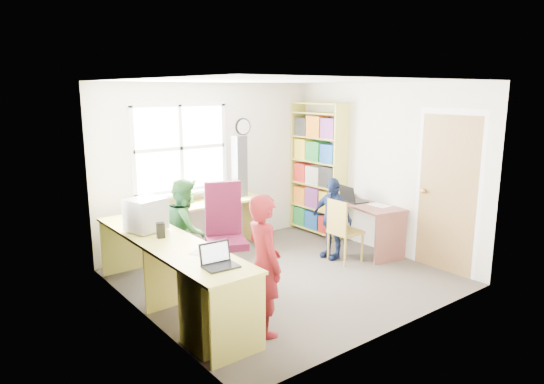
# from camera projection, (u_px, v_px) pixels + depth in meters

# --- Properties ---
(room) EXTENTS (3.64, 3.44, 2.44)m
(room) POSITION_uv_depth(u_px,v_px,m) (280.00, 180.00, 5.88)
(room) COLOR #413A33
(room) RESTS_ON ground
(l_desk) EXTENTS (2.38, 2.95, 0.75)m
(l_desk) POSITION_uv_depth(u_px,v_px,m) (203.00, 273.00, 4.96)
(l_desk) COLOR #E3DA5B
(l_desk) RESTS_ON ground
(right_desk) EXTENTS (0.78, 1.30, 0.70)m
(right_desk) POSITION_uv_depth(u_px,v_px,m) (364.00, 216.00, 7.01)
(right_desk) COLOR brown
(right_desk) RESTS_ON ground
(bookshelf) EXTENTS (0.30, 1.02, 2.10)m
(bookshelf) POSITION_uv_depth(u_px,v_px,m) (318.00, 172.00, 7.75)
(bookshelf) COLOR #E3DA5B
(bookshelf) RESTS_ON ground
(swivel_chair) EXTENTS (0.73, 0.73, 1.21)m
(swivel_chair) POSITION_uv_depth(u_px,v_px,m) (225.00, 240.00, 5.87)
(swivel_chair) COLOR black
(swivel_chair) RESTS_ON ground
(wooden_chair) EXTENTS (0.39, 0.39, 0.87)m
(wooden_chair) POSITION_uv_depth(u_px,v_px,m) (342.00, 228.00, 6.51)
(wooden_chair) COLOR #A18735
(wooden_chair) RESTS_ON ground
(crt_monitor) EXTENTS (0.46, 0.43, 0.37)m
(crt_monitor) POSITION_uv_depth(u_px,v_px,m) (146.00, 215.00, 5.38)
(crt_monitor) COLOR #A0A0A4
(crt_monitor) RESTS_ON l_desk
(laptop_left) EXTENTS (0.32, 0.27, 0.21)m
(laptop_left) POSITION_uv_depth(u_px,v_px,m) (218.00, 261.00, 4.34)
(laptop_left) COLOR black
(laptop_left) RESTS_ON l_desk
(laptop_right) EXTENTS (0.36, 0.41, 0.25)m
(laptop_right) POSITION_uv_depth(u_px,v_px,m) (351.00, 198.00, 7.04)
(laptop_right) COLOR black
(laptop_right) RESTS_ON right_desk
(speaker_a) EXTENTS (0.10, 0.10, 0.16)m
(speaker_a) POSITION_uv_depth(u_px,v_px,m) (161.00, 230.00, 5.16)
(speaker_a) COLOR black
(speaker_a) RESTS_ON l_desk
(speaker_b) EXTENTS (0.10, 0.10, 0.18)m
(speaker_b) POSITION_uv_depth(u_px,v_px,m) (141.00, 217.00, 5.66)
(speaker_b) COLOR black
(speaker_b) RESTS_ON l_desk
(cd_tower) EXTENTS (0.18, 0.16, 0.90)m
(cd_tower) POSITION_uv_depth(u_px,v_px,m) (239.00, 166.00, 7.11)
(cd_tower) COLOR black
(cd_tower) RESTS_ON l_desk
(game_box) EXTENTS (0.29, 0.29, 0.06)m
(game_box) POSITION_uv_depth(u_px,v_px,m) (343.00, 195.00, 7.35)
(game_box) COLOR red
(game_box) RESTS_ON right_desk
(paper_a) EXTENTS (0.31, 0.35, 0.00)m
(paper_a) POSITION_uv_depth(u_px,v_px,m) (206.00, 253.00, 4.68)
(paper_a) COLOR silver
(paper_a) RESTS_ON l_desk
(paper_b) EXTENTS (0.21, 0.30, 0.00)m
(paper_b) POSITION_uv_depth(u_px,v_px,m) (379.00, 205.00, 6.84)
(paper_b) COLOR silver
(paper_b) RESTS_ON right_desk
(potted_plant) EXTENTS (0.18, 0.15, 0.33)m
(potted_plant) POSITION_uv_depth(u_px,v_px,m) (191.00, 191.00, 6.76)
(potted_plant) COLOR #2C6F32
(potted_plant) RESTS_ON l_desk
(person_red) EXTENTS (0.41, 0.55, 1.36)m
(person_red) POSITION_uv_depth(u_px,v_px,m) (264.00, 265.00, 4.56)
(person_red) COLOR maroon
(person_red) RESTS_ON ground
(person_green) EXTENTS (0.72, 0.77, 1.25)m
(person_green) POSITION_uv_depth(u_px,v_px,m) (186.00, 229.00, 5.93)
(person_green) COLOR #2C6528
(person_green) RESTS_ON ground
(person_navy) EXTENTS (0.33, 0.68, 1.13)m
(person_navy) POSITION_uv_depth(u_px,v_px,m) (332.00, 218.00, 6.67)
(person_navy) COLOR #141F41
(person_navy) RESTS_ON ground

